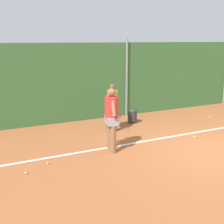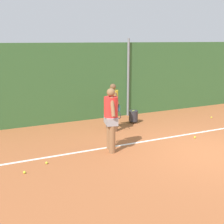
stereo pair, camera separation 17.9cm
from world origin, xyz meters
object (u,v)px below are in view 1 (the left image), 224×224
at_px(player_midcourt, 112,105).
at_px(tennis_ball_4, 48,163).
at_px(tennis_ball_1, 26,173).
at_px(tennis_ball_3, 210,117).
at_px(player_foreground_near, 112,116).
at_px(ball_hopper, 132,116).
at_px(tennis_ball_5, 194,137).

xyz_separation_m(player_midcourt, tennis_ball_4, (-2.96, -2.06, -0.92)).
height_order(tennis_ball_1, tennis_ball_4, same).
relative_size(player_midcourt, tennis_ball_3, 25.90).
height_order(player_midcourt, tennis_ball_4, player_midcourt).
xyz_separation_m(player_foreground_near, ball_hopper, (2.13, 2.42, -0.77)).
distance_m(player_foreground_near, tennis_ball_4, 2.24).
xyz_separation_m(tennis_ball_4, tennis_ball_5, (5.03, 0.01, 0.00)).
bearing_deg(tennis_ball_3, player_midcourt, 177.09).
distance_m(player_midcourt, tennis_ball_3, 4.61).
bearing_deg(ball_hopper, player_foreground_near, -131.35).
relative_size(player_foreground_near, tennis_ball_1, 28.56).
height_order(tennis_ball_4, tennis_ball_5, same).
height_order(player_midcourt, tennis_ball_1, player_midcourt).
bearing_deg(tennis_ball_1, ball_hopper, 31.84).
xyz_separation_m(ball_hopper, tennis_ball_1, (-4.75, -2.95, -0.26)).
bearing_deg(player_midcourt, player_foreground_near, -35.08).
xyz_separation_m(player_foreground_near, tennis_ball_3, (5.48, 1.65, -1.02)).
bearing_deg(tennis_ball_4, player_midcourt, 34.87).
height_order(player_foreground_near, tennis_ball_4, player_foreground_near).
distance_m(ball_hopper, tennis_ball_4, 4.87).
relative_size(player_midcourt, ball_hopper, 3.33).
relative_size(tennis_ball_1, tennis_ball_5, 1.00).
distance_m(tennis_ball_1, tennis_ball_5, 5.69).
height_order(player_foreground_near, tennis_ball_5, player_foreground_near).
xyz_separation_m(tennis_ball_3, tennis_ball_4, (-7.47, -1.83, 0.00)).
xyz_separation_m(tennis_ball_3, tennis_ball_5, (-2.43, -1.82, 0.00)).
relative_size(player_foreground_near, tennis_ball_3, 28.56).
height_order(tennis_ball_3, tennis_ball_4, same).
relative_size(player_midcourt, tennis_ball_4, 25.90).
bearing_deg(tennis_ball_4, tennis_ball_3, 13.77).
distance_m(player_foreground_near, tennis_ball_1, 2.87).
bearing_deg(tennis_ball_4, tennis_ball_5, 0.14).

